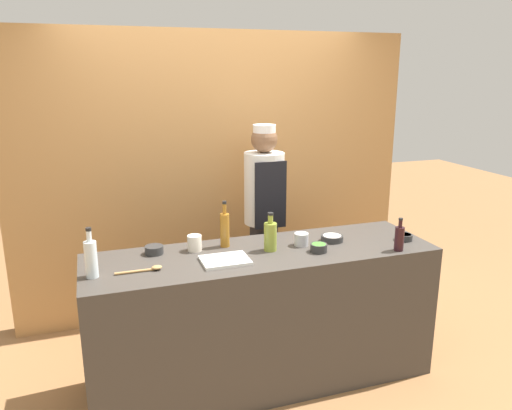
{
  "coord_description": "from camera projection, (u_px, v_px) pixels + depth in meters",
  "views": [
    {
      "loc": [
        -1.02,
        -2.88,
        2.08
      ],
      "look_at": [
        0.0,
        0.14,
        1.22
      ],
      "focal_mm": 35.0,
      "sensor_mm": 36.0,
      "label": 1
    }
  ],
  "objects": [
    {
      "name": "sauce_bowl_yellow",
      "position": [
        404.0,
        237.0,
        3.47
      ],
      "size": [
        0.11,
        0.11,
        0.04
      ],
      "color": "#2D2D2D",
      "rests_on": "counter"
    },
    {
      "name": "bottle_clear",
      "position": [
        91.0,
        258.0,
        2.82
      ],
      "size": [
        0.07,
        0.07,
        0.3
      ],
      "color": "silver",
      "rests_on": "counter"
    },
    {
      "name": "sauce_bowl_white",
      "position": [
        332.0,
        238.0,
        3.45
      ],
      "size": [
        0.15,
        0.15,
        0.04
      ],
      "color": "#2D2D2D",
      "rests_on": "counter"
    },
    {
      "name": "wooden_spoon",
      "position": [
        146.0,
        269.0,
        2.93
      ],
      "size": [
        0.27,
        0.05,
        0.03
      ],
      "color": "#B2844C",
      "rests_on": "counter"
    },
    {
      "name": "sauce_bowl_green",
      "position": [
        319.0,
        247.0,
        3.24
      ],
      "size": [
        0.11,
        0.11,
        0.05
      ],
      "color": "#2D2D2D",
      "rests_on": "counter"
    },
    {
      "name": "cutting_board",
      "position": [
        225.0,
        260.0,
        3.07
      ],
      "size": [
        0.29,
        0.22,
        0.02
      ],
      "color": "white",
      "rests_on": "counter"
    },
    {
      "name": "bottle_oil",
      "position": [
        270.0,
        236.0,
        3.25
      ],
      "size": [
        0.08,
        0.08,
        0.26
      ],
      "color": "olive",
      "rests_on": "counter"
    },
    {
      "name": "chef_center",
      "position": [
        264.0,
        218.0,
        4.04
      ],
      "size": [
        0.32,
        0.32,
        1.68
      ],
      "color": "#28282D",
      "rests_on": "ground_plane"
    },
    {
      "name": "sauce_bowl_purple",
      "position": [
        154.0,
        249.0,
        3.2
      ],
      "size": [
        0.12,
        0.12,
        0.05
      ],
      "color": "#2D2D2D",
      "rests_on": "counter"
    },
    {
      "name": "bottle_amber",
      "position": [
        225.0,
        229.0,
        3.32
      ],
      "size": [
        0.06,
        0.06,
        0.31
      ],
      "color": "#9E661E",
      "rests_on": "counter"
    },
    {
      "name": "bottle_wine",
      "position": [
        399.0,
        238.0,
        3.25
      ],
      "size": [
        0.06,
        0.06,
        0.22
      ],
      "color": "black",
      "rests_on": "counter"
    },
    {
      "name": "counter",
      "position": [
        262.0,
        317.0,
        3.37
      ],
      "size": [
        2.29,
        0.68,
        0.94
      ],
      "color": "#3D3833",
      "rests_on": "ground_plane"
    },
    {
      "name": "ground_plane",
      "position": [
        262.0,
        377.0,
        3.5
      ],
      "size": [
        14.0,
        14.0,
        0.0
      ],
      "primitive_type": "plane",
      "color": "olive"
    },
    {
      "name": "cup_cream",
      "position": [
        195.0,
        243.0,
        3.26
      ],
      "size": [
        0.09,
        0.09,
        0.1
      ],
      "color": "silver",
      "rests_on": "counter"
    },
    {
      "name": "cup_steel",
      "position": [
        301.0,
        239.0,
        3.36
      ],
      "size": [
        0.1,
        0.1,
        0.09
      ],
      "color": "#B7B7BC",
      "rests_on": "counter"
    },
    {
      "name": "cabinet_wall",
      "position": [
        216.0,
        176.0,
        4.3
      ],
      "size": [
        3.4,
        0.18,
        2.4
      ],
      "color": "#B7844C",
      "rests_on": "ground_plane"
    }
  ]
}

